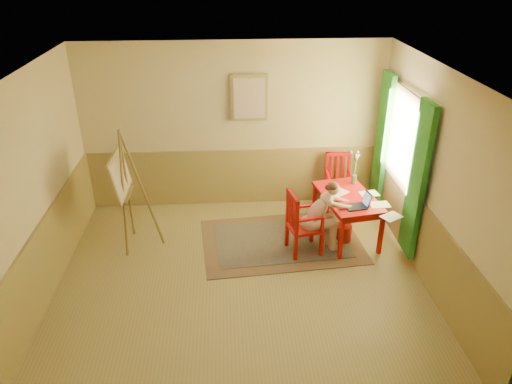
{
  "coord_description": "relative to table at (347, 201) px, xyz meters",
  "views": [
    {
      "loc": [
        -0.14,
        -5.27,
        4.04
      ],
      "look_at": [
        0.25,
        0.55,
        1.05
      ],
      "focal_mm": 33.45,
      "sensor_mm": 36.0,
      "label": 1
    }
  ],
  "objects": [
    {
      "name": "rug",
      "position": [
        -1.0,
        -0.08,
        -0.62
      ],
      "size": [
        2.53,
        1.8,
        0.02
      ],
      "color": "#8C7251",
      "rests_on": "room"
    },
    {
      "name": "easel",
      "position": [
        -3.3,
        -0.0,
        0.47
      ],
      "size": [
        0.61,
        0.82,
        1.86
      ],
      "color": "olive",
      "rests_on": "room"
    },
    {
      "name": "papers",
      "position": [
        0.27,
        -0.2,
        0.09
      ],
      "size": [
        0.91,
        1.09,
        0.0
      ],
      "color": "white",
      "rests_on": "table"
    },
    {
      "name": "room",
      "position": [
        -1.67,
        -0.98,
        0.77
      ],
      "size": [
        5.04,
        4.54,
        2.84
      ],
      "color": "tan",
      "rests_on": "ground"
    },
    {
      "name": "vase",
      "position": [
        0.18,
        0.42,
        0.33
      ],
      "size": [
        0.18,
        0.27,
        0.53
      ],
      "color": "#3F724C",
      "rests_on": "table"
    },
    {
      "name": "wainscot",
      "position": [
        -1.67,
        -0.18,
        -0.13
      ],
      "size": [
        5.0,
        4.5,
        1.0
      ],
      "color": "olive",
      "rests_on": "room"
    },
    {
      "name": "laptop",
      "position": [
        0.08,
        -0.35,
        0.13
      ],
      "size": [
        0.38,
        0.27,
        0.21
      ],
      "color": "#1E2338",
      "rests_on": "table"
    },
    {
      "name": "chair_left",
      "position": [
        -0.75,
        -0.38,
        -0.14
      ],
      "size": [
        0.53,
        0.51,
        0.98
      ],
      "color": "red",
      "rests_on": "room"
    },
    {
      "name": "figure",
      "position": [
        -0.45,
        -0.33,
        -0.02
      ],
      "size": [
        0.85,
        0.45,
        1.11
      ],
      "color": "#D5AE8F",
      "rests_on": "room"
    },
    {
      "name": "window",
      "position": [
        0.75,
        0.12,
        0.71
      ],
      "size": [
        0.12,
        2.01,
        2.2
      ],
      "color": "white",
      "rests_on": "room"
    },
    {
      "name": "wall_portrait",
      "position": [
        -1.42,
        1.23,
        1.27
      ],
      "size": [
        0.6,
        0.05,
        0.76
      ],
      "color": "#A08C50",
      "rests_on": "room"
    },
    {
      "name": "table",
      "position": [
        0.0,
        0.0,
        0.0
      ],
      "size": [
        0.91,
        1.31,
        0.72
      ],
      "color": "red",
      "rests_on": "room"
    },
    {
      "name": "wastebasket",
      "position": [
        -0.05,
        -0.12,
        -0.49
      ],
      "size": [
        0.35,
        0.35,
        0.27
      ],
      "primitive_type": "cylinder",
      "rotation": [
        0.0,
        0.0,
        0.52
      ],
      "color": "red",
      "rests_on": "room"
    },
    {
      "name": "chair_back",
      "position": [
        0.07,
        0.92,
        -0.14
      ],
      "size": [
        0.46,
        0.48,
        0.98
      ],
      "color": "red",
      "rests_on": "room"
    }
  ]
}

